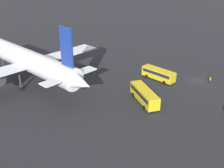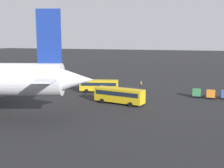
{
  "view_description": "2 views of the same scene",
  "coord_description": "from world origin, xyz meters",
  "px_view_note": "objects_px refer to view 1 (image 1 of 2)",
  "views": [
    {
      "loc": [
        -53.23,
        54.66,
        31.97
      ],
      "look_at": [
        0.21,
        26.97,
        4.55
      ],
      "focal_mm": 45.0,
      "sensor_mm": 36.0,
      "label": 1
    },
    {
      "loc": [
        -23.27,
        76.41,
        13.71
      ],
      "look_at": [
        -3.73,
        24.61,
        4.94
      ],
      "focal_mm": 45.0,
      "sensor_mm": 36.0,
      "label": 2
    }
  ],
  "objects_px": {
    "shuttle_bus_near": "(159,74)",
    "shuttle_bus_far": "(144,95)",
    "airplane": "(27,60)",
    "worker_person": "(210,80)"
  },
  "relations": [
    {
      "from": "worker_person",
      "to": "shuttle_bus_far",
      "type": "bearing_deg",
      "value": 92.62
    },
    {
      "from": "shuttle_bus_near",
      "to": "shuttle_bus_far",
      "type": "xyz_separation_m",
      "value": [
        -9.47,
        10.98,
        0.1
      ]
    },
    {
      "from": "shuttle_bus_near",
      "to": "shuttle_bus_far",
      "type": "height_order",
      "value": "shuttle_bus_far"
    },
    {
      "from": "airplane",
      "to": "shuttle_bus_far",
      "type": "distance_m",
      "value": 32.26
    },
    {
      "from": "shuttle_bus_near",
      "to": "worker_person",
      "type": "distance_m",
      "value": 14.23
    },
    {
      "from": "airplane",
      "to": "shuttle_bus_far",
      "type": "relative_size",
      "value": 4.25
    },
    {
      "from": "worker_person",
      "to": "shuttle_bus_near",
      "type": "bearing_deg",
      "value": 53.5
    },
    {
      "from": "airplane",
      "to": "worker_person",
      "type": "distance_m",
      "value": 49.96
    },
    {
      "from": "airplane",
      "to": "worker_person",
      "type": "bearing_deg",
      "value": -135.33
    },
    {
      "from": "airplane",
      "to": "worker_person",
      "type": "relative_size",
      "value": 27.88
    }
  ]
}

